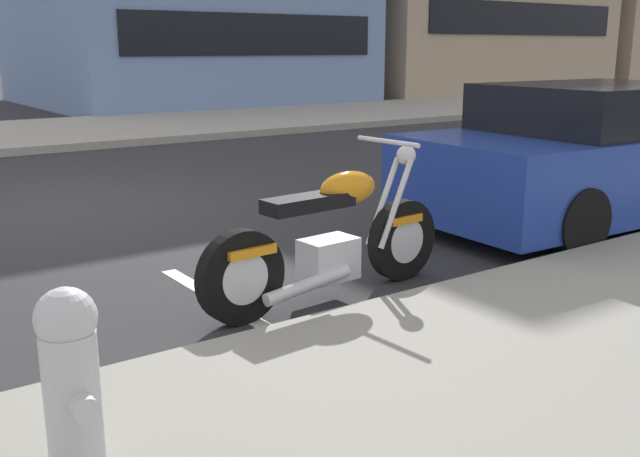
% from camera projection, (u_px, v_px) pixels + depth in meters
% --- Properties ---
extents(ground_plane, '(260.00, 260.00, 0.00)m').
position_uv_depth(ground_plane, '(62.00, 209.00, 8.25)').
color(ground_plane, '#28282B').
extents(sidewalk_far_curb, '(120.00, 5.00, 0.14)m').
position_uv_depth(sidewalk_far_curb, '(418.00, 109.00, 20.58)').
color(sidewalk_far_curb, gray).
rests_on(sidewalk_far_curb, ground).
extents(parking_stall_stripe, '(0.12, 2.20, 0.01)m').
position_uv_depth(parking_stall_stripe, '(234.00, 309.00, 5.10)').
color(parking_stall_stripe, silver).
rests_on(parking_stall_stripe, ground).
extents(parked_motorcycle, '(2.13, 0.62, 1.11)m').
position_uv_depth(parked_motorcycle, '(331.00, 241.00, 5.22)').
color(parked_motorcycle, black).
rests_on(parked_motorcycle, ground).
extents(parked_car_across_street, '(4.69, 2.05, 1.41)m').
position_uv_depth(parked_car_across_street, '(607.00, 156.00, 7.67)').
color(parked_car_across_street, navy).
rests_on(parked_car_across_street, ground).
extents(fire_hydrant, '(0.24, 0.36, 0.75)m').
position_uv_depth(fire_hydrant, '(71.00, 374.00, 2.85)').
color(fire_hydrant, '#B7B7BC').
rests_on(fire_hydrant, sidewalk_near_curb).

